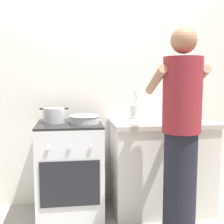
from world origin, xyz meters
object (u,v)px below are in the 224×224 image
at_px(stove_range, 70,170).
at_px(pot, 54,115).
at_px(person, 181,137).
at_px(mixing_bowl, 84,119).
at_px(utensil_crock, 135,110).
at_px(oil_bottle, 182,112).
at_px(spice_bottle, 164,116).

relative_size(stove_range, pot, 3.41).
bearing_deg(pot, person, -31.99).
bearing_deg(stove_range, mixing_bowl, -14.27).
distance_m(utensil_crock, oil_bottle, 0.47).
xyz_separation_m(pot, spice_bottle, (1.08, 0.02, -0.03)).
bearing_deg(oil_bottle, utensil_crock, 152.16).
xyz_separation_m(oil_bottle, person, (-0.22, -0.55, -0.13)).
height_order(spice_bottle, oil_bottle, oil_bottle).
distance_m(stove_range, oil_bottle, 1.22).
height_order(mixing_bowl, spice_bottle, spice_bottle).
xyz_separation_m(utensil_crock, oil_bottle, (0.42, -0.22, 0.00)).
distance_m(pot, oil_bottle, 1.23).
bearing_deg(person, pot, 148.01).
height_order(pot, spice_bottle, pot).
bearing_deg(utensil_crock, stove_range, -164.95).
relative_size(utensil_crock, spice_bottle, 3.44).
distance_m(mixing_bowl, utensil_crock, 0.57).
height_order(stove_range, oil_bottle, oil_bottle).
height_order(stove_range, spice_bottle, spice_bottle).
bearing_deg(spice_bottle, mixing_bowl, -173.86).
relative_size(stove_range, oil_bottle, 4.01).
bearing_deg(pot, mixing_bowl, -14.13).
bearing_deg(utensil_crock, mixing_bowl, -157.86).
distance_m(pot, person, 1.19).
bearing_deg(person, spice_bottle, 83.45).
xyz_separation_m(stove_range, person, (0.86, -0.59, 0.41)).
height_order(spice_bottle, person, person).
bearing_deg(pot, spice_bottle, 0.81).
bearing_deg(utensil_crock, spice_bottle, -26.03).
xyz_separation_m(pot, utensil_crock, (0.81, 0.15, 0.02)).
bearing_deg(stove_range, person, -34.43).
height_order(mixing_bowl, utensil_crock, utensil_crock).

